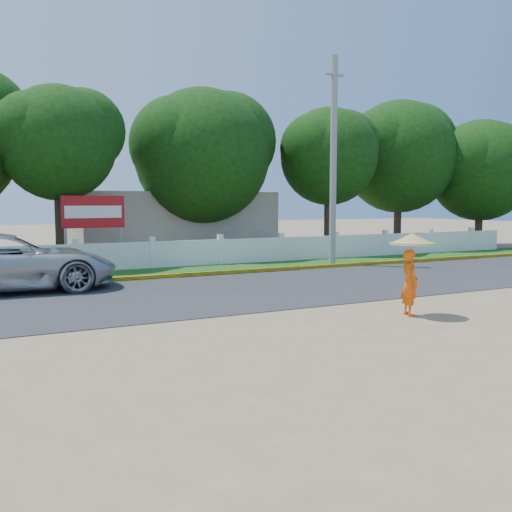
{
  "coord_description": "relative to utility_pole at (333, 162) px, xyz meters",
  "views": [
    {
      "loc": [
        -6.76,
        -11.16,
        2.72
      ],
      "look_at": [
        0.0,
        2.0,
        1.3
      ],
      "focal_mm": 40.0,
      "sensor_mm": 36.0,
      "label": 1
    }
  ],
  "objects": [
    {
      "name": "billboard",
      "position": [
        -9.35,
        3.32,
        -2.25
      ],
      "size": [
        2.5,
        0.13,
        2.95
      ],
      "color": "gray",
      "rests_on": "ground"
    },
    {
      "name": "road",
      "position": [
        -7.26,
        -4.48,
        -4.38
      ],
      "size": [
        60.0,
        7.0,
        0.02
      ],
      "primitive_type": "cube",
      "color": "#38383A",
      "rests_on": "ground"
    },
    {
      "name": "ground",
      "position": [
        -7.26,
        -8.98,
        -4.39
      ],
      "size": [
        120.0,
        120.0,
        0.0
      ],
      "primitive_type": "plane",
      "color": "#9E8460",
      "rests_on": "ground"
    },
    {
      "name": "building_near",
      "position": [
        -4.26,
        9.02,
        -2.79
      ],
      "size": [
        10.0,
        6.0,
        3.2
      ],
      "primitive_type": "cube",
      "color": "#B7AD99",
      "rests_on": "ground"
    },
    {
      "name": "utility_pole",
      "position": [
        0.0,
        0.0,
        0.0
      ],
      "size": [
        0.28,
        0.28,
        8.77
      ],
      "primitive_type": "cylinder",
      "color": "gray",
      "rests_on": "ground"
    },
    {
      "name": "grass_verge",
      "position": [
        -7.26,
        0.77,
        -4.37
      ],
      "size": [
        60.0,
        3.5,
        0.03
      ],
      "primitive_type": "cube",
      "color": "#2D601E",
      "rests_on": "ground"
    },
    {
      "name": "vehicle",
      "position": [
        -12.9,
        -1.56,
        -3.5
      ],
      "size": [
        6.45,
        3.12,
        1.77
      ],
      "primitive_type": "imported",
      "rotation": [
        0.0,
        0.0,
        1.54
      ],
      "color": "#AEB2B6",
      "rests_on": "ground"
    },
    {
      "name": "curb",
      "position": [
        -7.26,
        -0.93,
        -4.31
      ],
      "size": [
        40.0,
        0.18,
        0.16
      ],
      "primitive_type": "cube",
      "color": "yellow",
      "rests_on": "ground"
    },
    {
      "name": "monk_with_parasol",
      "position": [
        -4.62,
        -9.88,
        -3.1
      ],
      "size": [
        1.09,
        1.09,
        1.97
      ],
      "color": "#F3560C",
      "rests_on": "ground"
    },
    {
      "name": "tree_row",
      "position": [
        -1.44,
        5.51,
        0.53
      ],
      "size": [
        40.62,
        8.21,
        8.61
      ],
      "color": "#473828",
      "rests_on": "ground"
    },
    {
      "name": "fence",
      "position": [
        -7.26,
        2.22,
        -3.84
      ],
      "size": [
        40.0,
        0.1,
        1.1
      ],
      "primitive_type": "cube",
      "color": "silver",
      "rests_on": "ground"
    }
  ]
}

